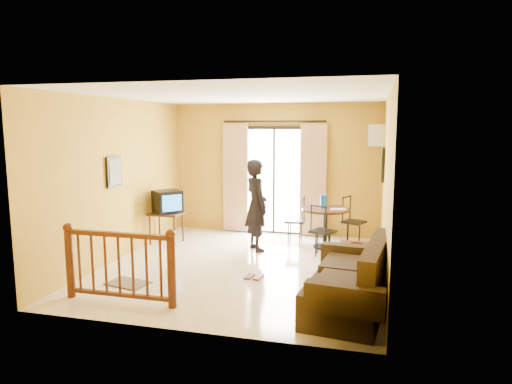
% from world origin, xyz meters
% --- Properties ---
extents(ground, '(5.00, 5.00, 0.00)m').
position_xyz_m(ground, '(0.00, 0.00, 0.00)').
color(ground, beige).
rests_on(ground, ground).
extents(room_shell, '(5.00, 5.00, 5.00)m').
position_xyz_m(room_shell, '(0.00, 0.00, 1.70)').
color(room_shell, white).
rests_on(room_shell, ground).
extents(balcony_door, '(2.25, 0.14, 2.46)m').
position_xyz_m(balcony_door, '(0.00, 2.43, 1.19)').
color(balcony_door, black).
rests_on(balcony_door, ground).
extents(tv_table, '(0.62, 0.52, 0.62)m').
position_xyz_m(tv_table, '(-1.90, 1.10, 0.54)').
color(tv_table, black).
rests_on(tv_table, ground).
extents(television, '(0.66, 0.66, 0.44)m').
position_xyz_m(television, '(-1.87, 1.10, 0.84)').
color(television, black).
rests_on(television, tv_table).
extents(picture_left, '(0.05, 0.42, 0.52)m').
position_xyz_m(picture_left, '(-2.22, -0.20, 1.55)').
color(picture_left, black).
rests_on(picture_left, room_shell).
extents(dining_table, '(0.92, 0.92, 0.77)m').
position_xyz_m(dining_table, '(1.20, 1.54, 0.61)').
color(dining_table, black).
rests_on(dining_table, ground).
extents(water_jug, '(0.14, 0.14, 0.26)m').
position_xyz_m(water_jug, '(1.16, 1.60, 0.90)').
color(water_jug, blue).
rests_on(water_jug, dining_table).
extents(serving_tray, '(0.32, 0.24, 0.02)m').
position_xyz_m(serving_tray, '(1.45, 1.44, 0.78)').
color(serving_tray, beige).
rests_on(serving_tray, dining_table).
extents(dining_chairs, '(1.61, 1.51, 0.95)m').
position_xyz_m(dining_chairs, '(1.18, 1.54, 0.00)').
color(dining_chairs, black).
rests_on(dining_chairs, ground).
extents(air_conditioner, '(0.31, 0.60, 0.40)m').
position_xyz_m(air_conditioner, '(2.09, 1.95, 2.15)').
color(air_conditioner, silver).
rests_on(air_conditioner, room_shell).
extents(botanical_print, '(0.05, 0.50, 0.60)m').
position_xyz_m(botanical_print, '(2.22, 1.30, 1.65)').
color(botanical_print, black).
rests_on(botanical_print, room_shell).
extents(coffee_table, '(0.56, 1.00, 0.44)m').
position_xyz_m(coffee_table, '(1.85, -0.06, 0.30)').
color(coffee_table, black).
rests_on(coffee_table, ground).
extents(bowl, '(0.24, 0.24, 0.06)m').
position_xyz_m(bowl, '(1.85, 0.02, 0.48)').
color(bowl, '#4F271B').
rests_on(bowl, coffee_table).
extents(sofa, '(1.09, 1.99, 0.90)m').
position_xyz_m(sofa, '(1.86, -1.41, 0.34)').
color(sofa, '#2E2112').
rests_on(sofa, ground).
extents(standing_person, '(0.71, 0.75, 1.71)m').
position_xyz_m(standing_person, '(-0.04, 1.05, 0.86)').
color(standing_person, black).
rests_on(standing_person, ground).
extents(stair_balustrade, '(1.63, 0.13, 1.04)m').
position_xyz_m(stair_balustrade, '(-1.15, -1.90, 0.56)').
color(stair_balustrade, '#471E0F').
rests_on(stair_balustrade, ground).
extents(doormat, '(0.67, 0.52, 0.02)m').
position_xyz_m(doormat, '(-1.42, -1.25, 0.01)').
color(doormat, '#585247').
rests_on(doormat, ground).
extents(sandals, '(0.27, 0.26, 0.03)m').
position_xyz_m(sandals, '(0.33, -0.52, 0.01)').
color(sandals, '#4F271B').
rests_on(sandals, ground).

